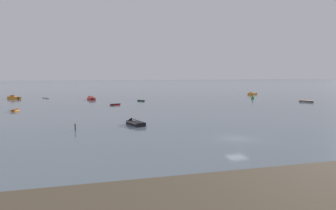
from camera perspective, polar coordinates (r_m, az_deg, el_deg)
name	(u,v)px	position (r m, az deg, el deg)	size (l,w,h in m)	color
ground_plane	(237,139)	(42.47, 12.35, -5.94)	(800.00, 800.00, 0.00)	slate
rowboat_moored_0	(141,101)	(98.20, -4.89, 0.77)	(2.58, 3.14, 0.49)	#23602D
motorboat_moored_0	(91,99)	(107.55, -13.74, 1.13)	(2.61, 6.09, 2.03)	red
rowboat_moored_1	(15,110)	(79.66, -25.84, -0.89)	(2.01, 3.88, 0.58)	orange
rowboat_moored_2	(306,101)	(103.76, 23.70, 0.60)	(3.75, 4.45, 0.69)	gray
rowboat_moored_3	(46,98)	(117.40, -21.18, 1.20)	(2.97, 2.39, 0.46)	white
motorboat_moored_2	(251,94)	(132.70, 14.82, 1.92)	(5.79, 4.78, 1.94)	orange
rowboat_moored_4	(115,105)	(86.70, -9.50, 0.07)	(3.49, 2.26, 0.52)	red
motorboat_moored_3	(13,98)	(119.16, -26.22, 1.14)	(5.36, 6.02, 2.07)	orange
motorboat_moored_4	(134,123)	(53.17, -6.18, -3.27)	(2.89, 5.13, 1.67)	black
channel_buoy	(253,98)	(110.48, 15.02, 1.31)	(0.90, 0.90, 2.30)	#198C2D
mooring_post_near	(75,127)	(49.18, -16.40, -3.83)	(0.22, 0.22, 1.23)	#423323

